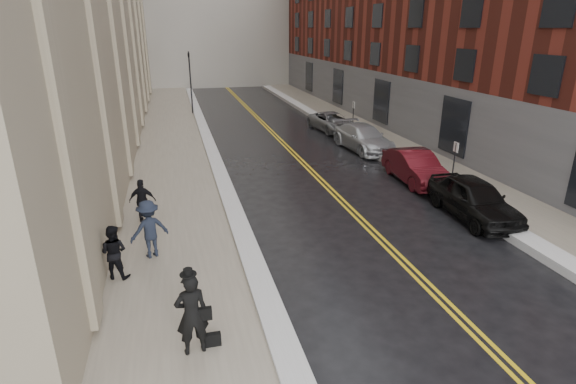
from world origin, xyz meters
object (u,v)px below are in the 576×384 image
pedestrian_a (114,252)px  car_black (474,199)px  car_maroon (415,167)px  car_silver_far (332,122)px  pedestrian_main (192,314)px  pedestrian_c (143,201)px  car_silver_near (363,138)px  pedestrian_b (149,229)px

pedestrian_a → car_black: bearing=-152.9°
pedestrian_a → car_maroon: bearing=-134.8°
car_silver_far → pedestrian_main: 24.33m
car_maroon → pedestrian_c: (-12.39, -2.03, 0.22)m
car_black → car_silver_near: bearing=92.6°
car_silver_far → pedestrian_c: bearing=-139.4°
car_maroon → car_silver_near: size_ratio=0.88×
car_black → pedestrian_c: pedestrian_c is taller
pedestrian_a → pedestrian_b: (0.96, 1.09, 0.13)m
pedestrian_main → pedestrian_b: bearing=-86.2°
car_maroon → pedestrian_main: 14.78m
pedestrian_main → car_silver_far: bearing=-125.1°
car_silver_far → pedestrian_b: size_ratio=2.45×
car_maroon → car_silver_far: car_maroon is taller
pedestrian_a → pedestrian_c: size_ratio=0.99×
pedestrian_main → pedestrian_c: (-1.40, 7.85, -0.17)m
car_silver_far → car_silver_near: bearing=-97.6°
car_maroon → pedestrian_main: bearing=-135.0°
car_silver_far → pedestrian_main: (-10.99, -21.71, 0.50)m
car_silver_near → car_black: bearing=-95.5°
car_silver_near → pedestrian_a: pedestrian_a is taller
car_silver_near → pedestrian_c: 14.90m
car_silver_far → pedestrian_main: bearing=-124.4°
car_black → pedestrian_a: bearing=-170.5°
car_silver_near → pedestrian_b: 16.45m
pedestrian_main → pedestrian_a: size_ratio=1.21×
car_silver_near → car_maroon: bearing=-95.5°
car_silver_far → pedestrian_main: size_ratio=2.33×
pedestrian_a → pedestrian_b: pedestrian_b is taller
car_silver_near → pedestrian_main: 19.52m
car_black → car_silver_far: size_ratio=1.00×
car_maroon → pedestrian_b: size_ratio=2.42×
pedestrian_a → pedestrian_b: 1.45m
pedestrian_main → pedestrian_a: pedestrian_main is taller
car_maroon → car_silver_far: bearing=93.1°
pedestrian_c → pedestrian_b: bearing=105.2°
car_maroon → car_silver_near: car_maroon is taller
pedestrian_b → pedestrian_c: bearing=-105.0°
pedestrian_c → car_maroon: bearing=-162.2°
pedestrian_a → pedestrian_main: bearing=138.0°
pedestrian_a → pedestrian_c: bearing=-78.4°
car_silver_far → pedestrian_b: pedestrian_b is taller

